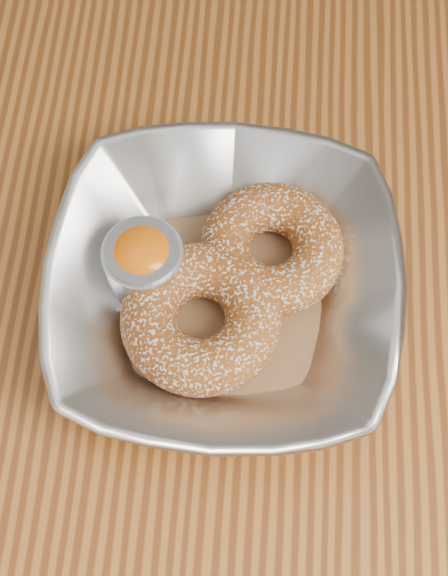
# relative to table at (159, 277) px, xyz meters

# --- Properties ---
(ground_plane) EXTENTS (4.00, 4.00, 0.00)m
(ground_plane) POSITION_rel_table_xyz_m (0.00, 0.00, -0.65)
(ground_plane) COLOR #565659
(ground_plane) RESTS_ON ground
(table) EXTENTS (1.20, 0.80, 0.75)m
(table) POSITION_rel_table_xyz_m (0.00, 0.00, 0.00)
(table) COLOR brown
(table) RESTS_ON ground_plane
(serving_bowl) EXTENTS (0.22, 0.22, 0.05)m
(serving_bowl) POSITION_rel_table_xyz_m (0.06, -0.06, 0.13)
(serving_bowl) COLOR silver
(serving_bowl) RESTS_ON table
(parchment) EXTENTS (0.20, 0.20, 0.00)m
(parchment) POSITION_rel_table_xyz_m (0.06, -0.06, 0.11)
(parchment) COLOR brown
(parchment) RESTS_ON table
(donut_back) EXTENTS (0.12, 0.12, 0.03)m
(donut_back) POSITION_rel_table_xyz_m (0.09, -0.03, 0.13)
(donut_back) COLOR #904816
(donut_back) RESTS_ON parchment
(donut_front) EXTENTS (0.14, 0.14, 0.04)m
(donut_front) POSITION_rel_table_xyz_m (0.04, -0.08, 0.13)
(donut_front) COLOR #904816
(donut_front) RESTS_ON parchment
(ramekin) EXTENTS (0.05, 0.05, 0.05)m
(ramekin) POSITION_rel_table_xyz_m (0.01, -0.05, 0.13)
(ramekin) COLOR silver
(ramekin) RESTS_ON table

